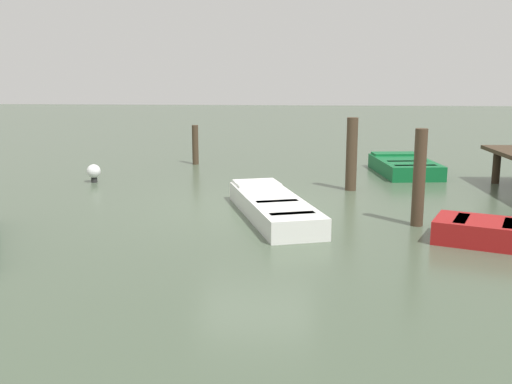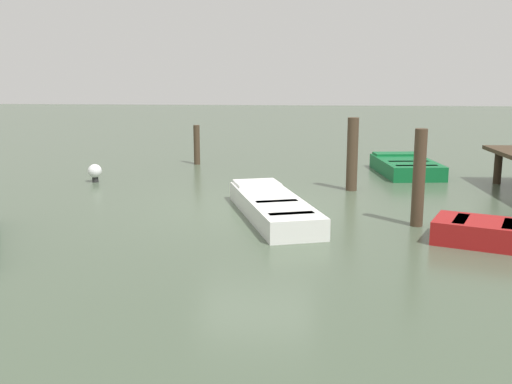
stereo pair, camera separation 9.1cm
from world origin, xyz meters
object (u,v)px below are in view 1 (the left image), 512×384
object	(u,v)px
rowboat_green	(404,166)
marker_buoy	(94,172)
mooring_piling_near_left	(419,178)
rowboat_white	(273,207)
mooring_piling_mid_right	(195,145)
mooring_piling_far_right	(352,154)

from	to	relation	value
rowboat_green	marker_buoy	bearing A→B (deg)	96.48
mooring_piling_near_left	marker_buoy	size ratio (longest dim) A/B	3.84
rowboat_white	mooring_piling_near_left	size ratio (longest dim) A/B	2.14
mooring_piling_mid_right	mooring_piling_far_right	xyz separation A→B (m)	(3.84, 4.55, 0.28)
mooring_piling_mid_right	marker_buoy	bearing A→B (deg)	-32.98
mooring_piling_near_left	rowboat_white	bearing A→B (deg)	-99.51
rowboat_green	marker_buoy	distance (m)	8.66
mooring_piling_far_right	marker_buoy	bearing A→B (deg)	-94.72
rowboat_white	rowboat_green	xyz separation A→B (m)	(-5.46, 3.52, 0.00)
marker_buoy	rowboat_green	bearing A→B (deg)	103.41
rowboat_green	mooring_piling_mid_right	xyz separation A→B (m)	(-1.28, -6.29, 0.40)
mooring_piling_near_left	mooring_piling_far_right	distance (m)	3.50
rowboat_green	marker_buoy	xyz separation A→B (m)	(2.01, -8.42, 0.07)
rowboat_white	mooring_piling_far_right	bearing A→B (deg)	-48.87
rowboat_white	marker_buoy	distance (m)	6.00
rowboat_white	mooring_piling_mid_right	size ratio (longest dim) A/B	3.19
rowboat_white	mooring_piling_far_right	xyz separation A→B (m)	(-2.90, 1.78, 0.68)
rowboat_white	mooring_piling_near_left	bearing A→B (deg)	-116.84
rowboat_white	mooring_piling_far_right	world-z (taller)	mooring_piling_far_right
rowboat_white	mooring_piling_far_right	size ratio (longest dim) A/B	2.20
mooring_piling_far_right	marker_buoy	world-z (taller)	mooring_piling_far_right
mooring_piling_near_left	mooring_piling_mid_right	size ratio (longest dim) A/B	1.49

